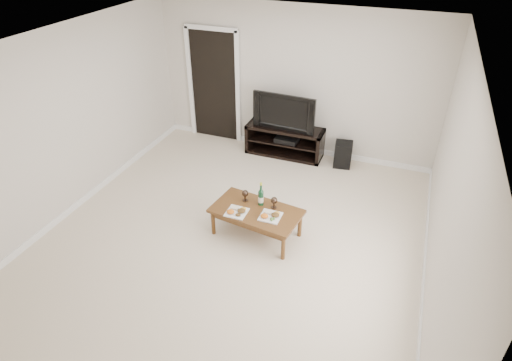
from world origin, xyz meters
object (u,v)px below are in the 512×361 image
object	(u,v)px
television	(286,110)
coffee_table	(256,222)
subwoofer	(343,154)
media_console	(285,141)

from	to	relation	value
television	coffee_table	distance (m)	2.46
coffee_table	television	bearing A→B (deg)	98.35
subwoofer	coffee_table	bearing A→B (deg)	-115.42
media_console	coffee_table	xyz separation A→B (m)	(0.34, -2.34, -0.07)
media_console	subwoofer	distance (m)	1.08
media_console	coffee_table	bearing A→B (deg)	-81.65
television	subwoofer	xyz separation A→B (m)	(1.08, -0.02, -0.65)
subwoofer	coffee_table	xyz separation A→B (m)	(-0.73, -2.32, -0.01)
media_console	coffee_table	size ratio (longest dim) A/B	1.17
media_console	television	size ratio (longest dim) A/B	1.24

